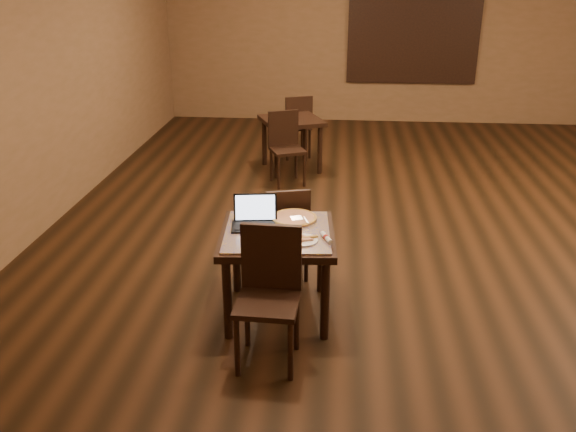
# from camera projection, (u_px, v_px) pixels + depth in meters

# --- Properties ---
(ground) EXTENTS (10.00, 10.00, 0.00)m
(ground) POSITION_uv_depth(u_px,v_px,m) (403.00, 223.00, 7.00)
(ground) COLOR black
(ground) RESTS_ON ground
(wall_back) EXTENTS (8.00, 0.02, 3.00)m
(wall_back) POSITION_uv_depth(u_px,v_px,m) (385.00, 39.00, 11.03)
(wall_back) COLOR #835F43
(wall_back) RESTS_ON ground
(wall_left) EXTENTS (0.02, 10.00, 3.00)m
(wall_left) POSITION_uv_depth(u_px,v_px,m) (48.00, 87.00, 6.75)
(wall_left) COLOR #835F43
(wall_left) RESTS_ON ground
(mural) EXTENTS (2.34, 0.05, 1.64)m
(mural) POSITION_uv_depth(u_px,v_px,m) (413.00, 37.00, 10.93)
(mural) COLOR #225A80
(mural) RESTS_ON wall_back
(tiled_table) EXTENTS (0.99, 0.99, 0.76)m
(tiled_table) POSITION_uv_depth(u_px,v_px,m) (277.00, 242.00, 4.96)
(tiled_table) COLOR black
(tiled_table) RESTS_ON ground
(chair_main_near) EXTENTS (0.46, 0.46, 1.03)m
(chair_main_near) POSITION_uv_depth(u_px,v_px,m) (269.00, 287.00, 4.43)
(chair_main_near) COLOR black
(chair_main_near) RESTS_ON ground
(chair_main_far) EXTENTS (0.48, 0.48, 0.92)m
(chair_main_far) POSITION_uv_depth(u_px,v_px,m) (287.00, 228.00, 5.59)
(chair_main_far) COLOR black
(chair_main_far) RESTS_ON ground
(laptop) EXTENTS (0.39, 0.32, 0.24)m
(laptop) POSITION_uv_depth(u_px,v_px,m) (254.00, 218.00, 5.01)
(laptop) COLOR black
(laptop) RESTS_ON tiled_table
(plate) EXTENTS (0.23, 0.23, 0.01)m
(plate) POSITION_uv_depth(u_px,v_px,m) (303.00, 240.00, 4.73)
(plate) COLOR white
(plate) RESTS_ON tiled_table
(pizza_slice) EXTENTS (0.22, 0.22, 0.02)m
(pizza_slice) POSITION_uv_depth(u_px,v_px,m) (303.00, 239.00, 4.73)
(pizza_slice) COLOR beige
(pizza_slice) RESTS_ON plate
(pizza_pan) EXTENTS (0.37, 0.37, 0.01)m
(pizza_pan) POSITION_uv_depth(u_px,v_px,m) (294.00, 219.00, 5.13)
(pizza_pan) COLOR silver
(pizza_pan) RESTS_ON tiled_table
(pizza_whole) EXTENTS (0.38, 0.38, 0.03)m
(pizza_whole) POSITION_uv_depth(u_px,v_px,m) (294.00, 218.00, 5.12)
(pizza_whole) COLOR beige
(pizza_whole) RESTS_ON pizza_pan
(spatula) EXTENTS (0.16, 0.25, 0.01)m
(spatula) POSITION_uv_depth(u_px,v_px,m) (297.00, 218.00, 5.10)
(spatula) COLOR silver
(spatula) RESTS_ON pizza_whole
(napkin_roll) EXTENTS (0.10, 0.18, 0.04)m
(napkin_roll) POSITION_uv_depth(u_px,v_px,m) (326.00, 238.00, 4.75)
(napkin_roll) COLOR white
(napkin_roll) RESTS_ON tiled_table
(other_table_b) EXTENTS (1.04, 1.04, 0.74)m
(other_table_b) POSITION_uv_depth(u_px,v_px,m) (292.00, 127.00, 8.64)
(other_table_b) COLOR black
(other_table_b) RESTS_ON ground
(other_table_b_chair_near) EXTENTS (0.54, 0.54, 0.96)m
(other_table_b_chair_near) POSITION_uv_depth(u_px,v_px,m) (286.00, 143.00, 8.15)
(other_table_b_chair_near) COLOR black
(other_table_b_chair_near) RESTS_ON ground
(other_table_b_chair_far) EXTENTS (0.54, 0.54, 0.96)m
(other_table_b_chair_far) POSITION_uv_depth(u_px,v_px,m) (297.00, 123.00, 9.18)
(other_table_b_chair_far) COLOR black
(other_table_b_chair_far) RESTS_ON ground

